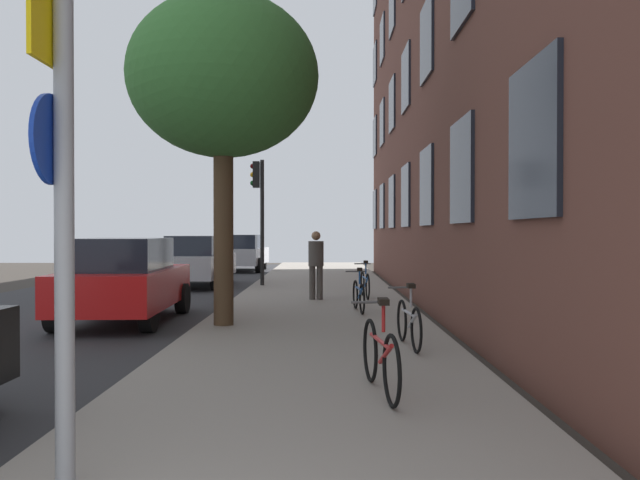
{
  "coord_description": "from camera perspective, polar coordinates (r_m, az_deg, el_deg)",
  "views": [
    {
      "loc": [
        1.24,
        -1.32,
        1.75
      ],
      "look_at": [
        1.15,
        12.63,
        1.58
      ],
      "focal_mm": 36.93,
      "sensor_mm": 36.0,
      "label": 1
    }
  ],
  "objects": [
    {
      "name": "car_2",
      "position": [
        21.33,
        -10.55,
        -1.76
      ],
      "size": [
        1.86,
        4.36,
        1.62
      ],
      "color": "#B7B7BC",
      "rests_on": "road_asphalt"
    },
    {
      "name": "tree_near",
      "position": [
        11.94,
        -8.38,
        13.72
      ],
      "size": [
        3.34,
        3.34,
        5.77
      ],
      "color": "#4C3823",
      "rests_on": "sidewalk"
    },
    {
      "name": "road_asphalt",
      "position": [
        17.39,
        -18.99,
        -5.1
      ],
      "size": [
        7.0,
        38.0,
        0.01
      ],
      "primitive_type": "cube",
      "color": "#2D2D30",
      "rests_on": "ground"
    },
    {
      "name": "ground_plane",
      "position": [
        16.81,
        -12.19,
        -5.29
      ],
      "size": [
        41.8,
        41.8,
        0.0
      ],
      "primitive_type": "plane",
      "color": "#332D28"
    },
    {
      "name": "building_facade",
      "position": [
        16.77,
        9.21,
        18.06
      ],
      "size": [
        0.56,
        27.0,
        13.48
      ],
      "color": "brown",
      "rests_on": "ground"
    },
    {
      "name": "traffic_light",
      "position": [
        20.26,
        -5.31,
        3.5
      ],
      "size": [
        0.43,
        0.24,
        3.84
      ],
      "color": "black",
      "rests_on": "sidewalk"
    },
    {
      "name": "car_1",
      "position": [
        13.2,
        -16.57,
        -3.27
      ],
      "size": [
        1.95,
        4.29,
        1.62
      ],
      "color": "red",
      "rests_on": "road_asphalt"
    },
    {
      "name": "bicycle_2",
      "position": [
        13.5,
        3.37,
        -4.74
      ],
      "size": [
        0.42,
        1.57,
        0.9
      ],
      "color": "black",
      "rests_on": "sidewalk"
    },
    {
      "name": "bicycle_1",
      "position": [
        9.44,
        7.71,
        -7.06
      ],
      "size": [
        0.42,
        1.61,
        0.91
      ],
      "color": "black",
      "rests_on": "sidewalk"
    },
    {
      "name": "bicycle_3",
      "position": [
        16.37,
        3.92,
        -3.75
      ],
      "size": [
        0.42,
        1.69,
        0.93
      ],
      "color": "black",
      "rests_on": "sidewalk"
    },
    {
      "name": "pedestrian_0",
      "position": [
        15.88,
        -0.35,
        -1.79
      ],
      "size": [
        0.47,
        0.47,
        1.65
      ],
      "color": "#4C4742",
      "rests_on": "sidewalk"
    },
    {
      "name": "bicycle_0",
      "position": [
        6.73,
        5.24,
        -9.97
      ],
      "size": [
        0.42,
        1.74,
        0.98
      ],
      "color": "black",
      "rests_on": "sidewalk"
    },
    {
      "name": "car_3",
      "position": [
        29.5,
        -6.77,
        -1.08
      ],
      "size": [
        2.05,
        4.2,
        1.62
      ],
      "color": "#B7B7BC",
      "rests_on": "road_asphalt"
    },
    {
      "name": "sidewalk",
      "position": [
        16.41,
        -0.13,
        -5.21
      ],
      "size": [
        4.2,
        38.0,
        0.12
      ],
      "primitive_type": "cube",
      "color": "gray",
      "rests_on": "ground"
    },
    {
      "name": "sign_post",
      "position": [
        4.39,
        -21.58,
        5.03
      ],
      "size": [
        0.16,
        0.6,
        3.4
      ],
      "color": "gray",
      "rests_on": "sidewalk"
    }
  ]
}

